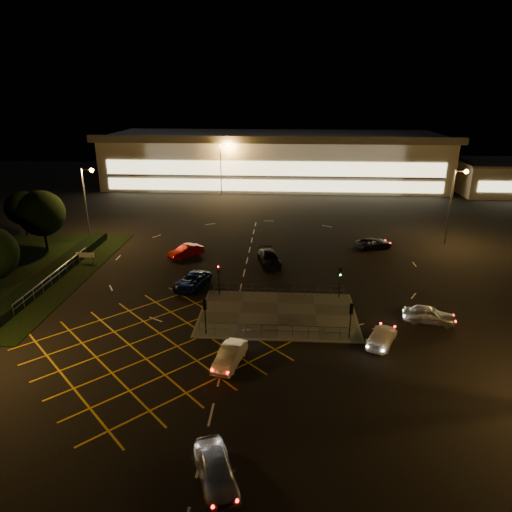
# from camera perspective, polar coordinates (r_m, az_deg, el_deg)

# --- Properties ---
(ground) EXTENTS (180.00, 180.00, 0.00)m
(ground) POSITION_cam_1_polar(r_m,az_deg,el_deg) (44.27, 0.18, -6.11)
(ground) COLOR black
(ground) RESTS_ON ground
(pedestrian_island) EXTENTS (14.00, 9.00, 0.12)m
(pedestrian_island) POSITION_cam_1_polar(r_m,az_deg,el_deg) (42.39, 2.73, -7.29)
(pedestrian_island) COLOR #4C4944
(pedestrian_island) RESTS_ON ground
(grass_verge) EXTENTS (18.00, 30.00, 0.08)m
(grass_verge) POSITION_cam_1_polar(r_m,az_deg,el_deg) (58.21, -28.12, -1.98)
(grass_verge) COLOR black
(grass_verge) RESTS_ON ground
(hedge) EXTENTS (2.00, 26.00, 1.00)m
(hedge) POSITION_cam_1_polar(r_m,az_deg,el_deg) (55.60, -23.81, -1.74)
(hedge) COLOR black
(hedge) RESTS_ON ground
(supermarket) EXTENTS (72.00, 26.50, 10.50)m
(supermarket) POSITION_cam_1_polar(r_m,az_deg,el_deg) (102.63, 2.33, 12.09)
(supermarket) COLOR beige
(supermarket) RESTS_ON ground
(retail_unit_a) EXTENTS (18.80, 14.80, 6.35)m
(retail_unit_a) POSITION_cam_1_polar(r_m,az_deg,el_deg) (104.57, 28.60, 8.68)
(retail_unit_a) COLOR beige
(retail_unit_a) RESTS_ON ground
(streetlight_nw) EXTENTS (1.78, 0.56, 10.03)m
(streetlight_nw) POSITION_cam_1_polar(r_m,az_deg,el_deg) (64.55, -20.31, 7.24)
(streetlight_nw) COLOR slate
(streetlight_nw) RESTS_ON ground
(streetlight_ne) EXTENTS (1.78, 0.56, 10.03)m
(streetlight_ne) POSITION_cam_1_polar(r_m,az_deg,el_deg) (64.91, 23.60, 6.87)
(streetlight_ne) COLOR slate
(streetlight_ne) RESTS_ON ground
(streetlight_far_left) EXTENTS (1.78, 0.56, 10.03)m
(streetlight_far_left) POSITION_cam_1_polar(r_m,az_deg,el_deg) (89.42, -4.16, 11.67)
(streetlight_far_left) COLOR slate
(streetlight_far_left) RESTS_ON ground
(streetlight_far_right) EXTENTS (1.78, 0.56, 10.03)m
(streetlight_far_right) POSITION_cam_1_polar(r_m,az_deg,el_deg) (94.83, 21.21, 10.88)
(streetlight_far_right) COLOR slate
(streetlight_far_right) RESTS_ON ground
(signal_sw) EXTENTS (0.28, 0.30, 3.15)m
(signal_sw) POSITION_cam_1_polar(r_m,az_deg,el_deg) (38.32, -6.39, -6.67)
(signal_sw) COLOR black
(signal_sw) RESTS_ON pedestrian_island
(signal_se) EXTENTS (0.28, 0.30, 3.15)m
(signal_se) POSITION_cam_1_polar(r_m,az_deg,el_deg) (38.20, 11.78, -7.09)
(signal_se) COLOR black
(signal_se) RESTS_ON pedestrian_island
(signal_nw) EXTENTS (0.28, 0.30, 3.15)m
(signal_nw) POSITION_cam_1_polar(r_m,az_deg,el_deg) (45.50, -4.70, -2.16)
(signal_nw) COLOR black
(signal_nw) RESTS_ON pedestrian_island
(signal_ne) EXTENTS (0.28, 0.30, 3.15)m
(signal_ne) POSITION_cam_1_polar(r_m,az_deg,el_deg) (45.40, 10.48, -2.50)
(signal_ne) COLOR black
(signal_ne) RESTS_ON pedestrian_island
(tree_c) EXTENTS (5.76, 5.76, 7.84)m
(tree_c) POSITION_cam_1_polar(r_m,az_deg,el_deg) (63.37, -25.23, 4.84)
(tree_c) COLOR black
(tree_c) RESTS_ON ground
(tree_d) EXTENTS (4.68, 4.68, 6.37)m
(tree_d) POSITION_cam_1_polar(r_m,az_deg,el_deg) (71.58, -27.14, 5.34)
(tree_d) COLOR black
(tree_d) RESTS_ON ground
(car_near_silver) EXTENTS (3.33, 4.95, 1.57)m
(car_near_silver) POSITION_cam_1_polar(r_m,az_deg,el_deg) (26.48, -5.05, -25.08)
(car_near_silver) COLOR silver
(car_near_silver) RESTS_ON ground
(car_queue_white) EXTENTS (2.45, 4.52, 1.42)m
(car_queue_white) POSITION_cam_1_polar(r_m,az_deg,el_deg) (35.14, -3.30, -12.35)
(car_queue_white) COLOR white
(car_queue_white) RESTS_ON ground
(car_left_blue) EXTENTS (3.82, 5.70, 1.45)m
(car_left_blue) POSITION_cam_1_polar(r_m,az_deg,el_deg) (48.14, -8.01, -3.13)
(car_left_blue) COLOR #0B1945
(car_left_blue) RESTS_ON ground
(car_far_dkgrey) EXTENTS (3.38, 5.68, 1.54)m
(car_far_dkgrey) POSITION_cam_1_polar(r_m,az_deg,el_deg) (53.93, 1.66, -0.30)
(car_far_dkgrey) COLOR black
(car_far_dkgrey) RESTS_ON ground
(car_right_silver) EXTENTS (4.77, 2.66, 1.53)m
(car_right_silver) POSITION_cam_1_polar(r_m,az_deg,el_deg) (43.55, 20.84, -6.87)
(car_right_silver) COLOR silver
(car_right_silver) RESTS_ON ground
(car_circ_red) EXTENTS (4.34, 4.36, 1.50)m
(car_circ_red) POSITION_cam_1_polar(r_m,az_deg,el_deg) (57.02, -8.79, 0.59)
(car_circ_red) COLOR #950B0A
(car_circ_red) RESTS_ON ground
(car_east_grey) EXTENTS (5.31, 3.77, 1.34)m
(car_east_grey) POSITION_cam_1_polar(r_m,az_deg,el_deg) (61.44, 14.49, 1.54)
(car_east_grey) COLOR black
(car_east_grey) RESTS_ON ground
(car_approach_white) EXTENTS (3.53, 4.84, 1.30)m
(car_approach_white) POSITION_cam_1_polar(r_m,az_deg,el_deg) (39.01, 15.44, -9.67)
(car_approach_white) COLOR white
(car_approach_white) RESTS_ON ground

